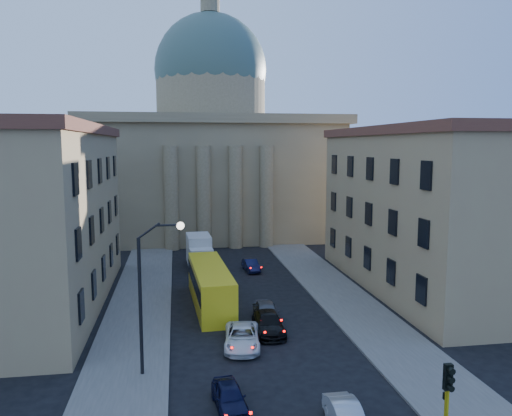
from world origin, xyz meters
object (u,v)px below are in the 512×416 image
Objects in this scene: traffic_light at (447,404)px; street_lamp at (150,285)px; box_truck at (199,253)px; car_left_near at (229,397)px; city_bus at (210,285)px.

street_lamp is at bearing 140.82° from traffic_light.
box_truck is at bearing 81.13° from street_lamp.
traffic_light is 16.06m from street_lamp.
street_lamp is at bearing -101.49° from box_truck.
car_left_near is 0.59× the size of box_truck.
traffic_light reaches higher than car_left_near.
traffic_light is 36.06m from box_truck.
city_bus is 1.86× the size of box_truck.
traffic_light is at bearing -39.32° from car_left_near.
box_truck is at bearing 103.41° from traffic_light.
car_left_near is 16.32m from city_bus.
city_bus is at bearing -91.52° from box_truck.
traffic_light is 0.69× the size of box_truck.
street_lamp is 0.76× the size of city_bus.
box_truck reaches higher than city_bus.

